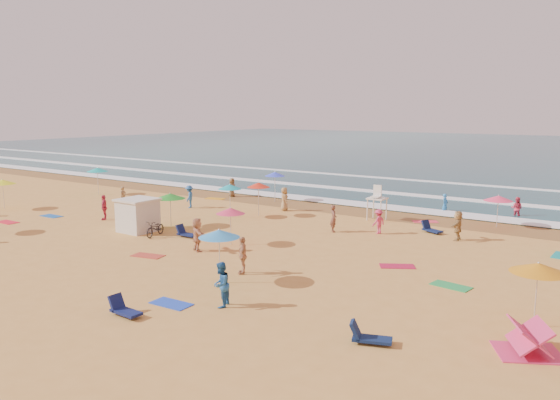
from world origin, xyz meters
The scene contains 13 objects.
ground centered at (0.00, 0.00, 0.00)m, with size 220.00×220.00×0.00m, color gold.
ocean centered at (0.00, 84.00, 0.00)m, with size 220.00×140.00×0.18m, color #0C4756.
wet_sand centered at (0.00, 12.50, 0.01)m, with size 220.00×220.00×0.00m, color olive.
surf_foam centered at (0.00, 21.32, 0.10)m, with size 200.00×18.70×0.05m.
cabana centered at (-5.19, -1.78, 1.00)m, with size 2.00×2.00×2.00m, color silver.
cabana_roof centered at (-5.19, -1.78, 2.06)m, with size 2.20×2.20×0.12m, color silver.
bicycle centered at (-3.29, -2.08, 0.49)m, with size 0.65×1.88×0.99m, color black.
lifeguard_stand centered at (5.83, 10.20, 1.05)m, with size 1.20×1.20×2.10m, color white, non-canonical shape.
beach_umbrellas centered at (0.55, 0.01, 2.15)m, with size 46.00×30.15×0.81m.
loungers centered at (9.73, -4.00, 0.17)m, with size 44.10×23.47×0.34m.
towels centered at (1.23, -2.27, 0.01)m, with size 39.16×29.48×0.03m.
popup_tents centered at (18.70, 0.15, 0.60)m, with size 2.55×15.68×1.20m.
beachgoers centered at (1.19, 3.05, 0.84)m, with size 44.98×27.91×2.10m.
Camera 1 is at (21.60, -24.69, 7.69)m, focal length 35.00 mm.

